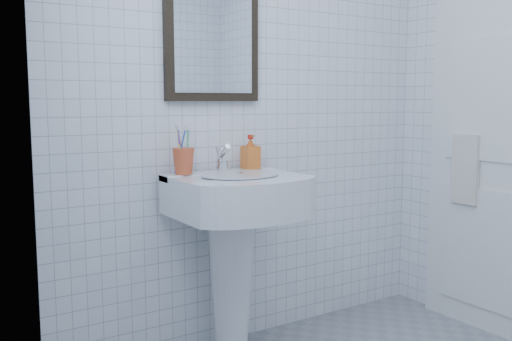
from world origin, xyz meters
TOP-DOWN VIEW (x-y plane):
  - wall_back at (0.00, 1.20)m, footprint 2.20×0.02m
  - wall_left at (-1.10, 0.00)m, footprint 0.02×2.40m
  - washbasin at (-0.26, 0.99)m, footprint 0.59×0.43m
  - faucet at (-0.26, 1.10)m, footprint 0.06×0.12m
  - toothbrush_cup at (-0.46, 1.10)m, footprint 0.13×0.13m
  - soap_dispenser at (-0.08, 1.11)m, footprint 0.08×0.08m
  - wall_mirror at (-0.26, 1.18)m, footprint 0.50×0.04m
  - bathroom_door at (1.08, 0.55)m, footprint 0.04×0.80m
  - towel_ring at (1.06, 0.70)m, footprint 0.01×0.18m
  - hand_towel at (1.04, 0.70)m, footprint 0.03×0.16m

SIDE VIEW (x-z plane):
  - washbasin at x=-0.26m, z-range 0.16..1.07m
  - hand_towel at x=1.04m, z-range 0.68..1.06m
  - faucet at x=-0.26m, z-range 0.89..1.03m
  - toothbrush_cup at x=-0.46m, z-range 0.90..1.03m
  - soap_dispenser at x=-0.08m, z-range 0.90..1.07m
  - bathroom_door at x=1.08m, z-range 0.00..2.00m
  - towel_ring at x=1.06m, z-range 0.96..1.14m
  - wall_back at x=0.00m, z-range 0.00..2.50m
  - wall_left at x=-1.10m, z-range 0.00..2.50m
  - wall_mirror at x=-0.26m, z-range 1.24..1.86m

